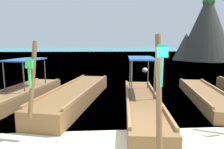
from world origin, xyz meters
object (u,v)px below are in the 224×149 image
Objects in this scene: longtail_boat_yellow_ribbon at (18,96)px; mooring_buoy_near at (145,70)px; longtail_boat_orange_ribbon at (205,96)px; karst_rock at (205,29)px; longtail_boat_turquoise_ribbon at (142,103)px; longtail_boat_green_ribbon at (77,95)px.

longtail_boat_yellow_ribbon is 11.10m from mooring_buoy_near.
longtail_boat_orange_ribbon is 24.23m from karst_rock.
longtail_boat_yellow_ribbon is 1.01× the size of longtail_boat_orange_ribbon.
longtail_boat_turquoise_ribbon reaches higher than longtail_boat_yellow_ribbon.
longtail_boat_yellow_ribbon is 2.59m from longtail_boat_green_ribbon.
longtail_boat_turquoise_ribbon is at bearing -123.31° from karst_rock.
mooring_buoy_near is (-12.10, -12.52, -4.58)m from karst_rock.
longtail_boat_orange_ribbon is (8.38, -0.32, -0.07)m from longtail_boat_yellow_ribbon.
mooring_buoy_near is (2.38, 9.52, -0.09)m from longtail_boat_turquoise_ribbon.
longtail_boat_orange_ribbon is at bearing -2.17° from longtail_boat_yellow_ribbon.
longtail_boat_orange_ribbon reaches higher than longtail_boat_yellow_ribbon.
mooring_buoy_near is (5.02, 8.18, -0.08)m from longtail_boat_green_ribbon.
karst_rock is at bearing 50.40° from longtail_boat_green_ribbon.
longtail_boat_yellow_ribbon reaches higher than mooring_buoy_near.
longtail_boat_orange_ribbon is 12.90× the size of mooring_buoy_near.
karst_rock is 20.99× the size of mooring_buoy_near.
longtail_boat_turquoise_ribbon is 3.34m from longtail_boat_orange_ribbon.
longtail_boat_green_ribbon is at bearing -121.53° from mooring_buoy_near.
karst_rock reaches higher than longtail_boat_turquoise_ribbon.
longtail_boat_orange_ribbon is at bearing -2.29° from longtail_boat_green_ribbon.
longtail_boat_orange_ribbon is 0.61× the size of karst_rock.
longtail_boat_green_ribbon reaches higher than longtail_boat_orange_ribbon.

